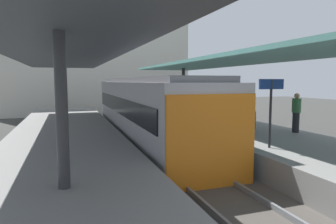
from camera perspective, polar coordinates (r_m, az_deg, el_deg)
The scene contains 15 objects.
ground_plane at distance 12.11m, azimuth -0.35°, elevation -9.14°, with size 80.00×80.00×0.00m, color #383835.
platform_left at distance 11.40m, azimuth -18.96°, elevation -7.82°, with size 4.40×28.00×1.00m, color gray.
platform_right at distance 13.65m, azimuth 15.03°, elevation -5.47°, with size 4.40×28.00×1.00m, color gray.
track_ballast at distance 12.08m, azimuth -0.35°, elevation -8.68°, with size 3.20×28.00×0.20m, color #4C4742.
rail_near_side at distance 11.84m, azimuth -3.69°, elevation -8.15°, with size 0.08×28.00×0.14m, color slate.
rail_far_side at distance 12.28m, azimuth 2.86°, elevation -7.63°, with size 0.08×28.00×0.14m, color slate.
commuter_train at distance 14.75m, azimuth -4.19°, elevation 0.37°, with size 2.78×14.17×3.10m.
canopy_left at distance 12.54m, azimuth -19.51°, elevation 10.16°, with size 4.18×21.00×3.27m.
canopy_right at distance 14.60m, azimuth 12.31°, elevation 9.39°, with size 4.18×21.00×3.19m.
platform_bench at distance 12.79m, azimuth 11.91°, elevation -1.77°, with size 1.40×0.41×0.86m.
platform_sign at distance 10.05m, azimuth 19.06°, elevation 2.62°, with size 0.90×0.08×2.21m.
litter_bin at distance 13.92m, azimuth 15.52°, elevation -1.51°, with size 0.44×0.44×0.80m, color #2D2D30.
passenger_near_bench at distance 13.57m, azimuth 23.28°, elevation -0.03°, with size 0.36×0.36×1.65m.
passenger_mid_platform at distance 18.47m, azimuth 5.56°, elevation 2.01°, with size 0.36×0.36×1.73m.
station_building_backdrop at distance 31.30m, azimuth -14.05°, elevation 10.03°, with size 18.00×6.00×11.00m, color beige.
Camera 1 is at (-3.70, -11.09, 3.14)m, focal length 31.93 mm.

